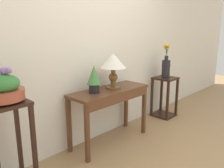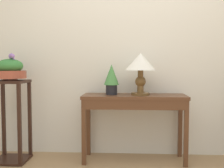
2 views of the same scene
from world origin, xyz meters
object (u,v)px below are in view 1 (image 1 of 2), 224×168
at_px(planter_bowl_wide_left, 2,88).
at_px(potted_plant_on_console, 94,78).
at_px(table_lamp, 113,64).
at_px(pedestal_stand_left, 9,151).
at_px(flower_vase_tall_right, 166,65).
at_px(console_table, 111,98).
at_px(pedestal_stand_right, 164,97).

bearing_deg(planter_bowl_wide_left, potted_plant_on_console, 5.73).
bearing_deg(table_lamp, pedestal_stand_left, -176.20).
distance_m(table_lamp, planter_bowl_wide_left, 1.42).
xyz_separation_m(potted_plant_on_console, flower_vase_tall_right, (1.60, -0.03, -0.02)).
bearing_deg(planter_bowl_wide_left, flower_vase_tall_right, 1.74).
height_order(table_lamp, planter_bowl_wide_left, table_lamp).
xyz_separation_m(console_table, table_lamp, (0.07, 0.02, 0.43)).
distance_m(pedestal_stand_left, flower_vase_tall_right, 2.73).
relative_size(console_table, planter_bowl_wide_left, 3.25).
xyz_separation_m(potted_plant_on_console, pedestal_stand_left, (-1.10, -0.11, -0.47)).
relative_size(planter_bowl_wide_left, pedestal_stand_right, 0.50).
bearing_deg(table_lamp, planter_bowl_wide_left, -176.18).
bearing_deg(console_table, pedestal_stand_left, -177.01).
distance_m(table_lamp, potted_plant_on_console, 0.35).
distance_m(table_lamp, pedestal_stand_right, 1.47).
height_order(potted_plant_on_console, planter_bowl_wide_left, planter_bowl_wide_left).
xyz_separation_m(console_table, planter_bowl_wide_left, (-1.35, -0.07, 0.39)).
xyz_separation_m(table_lamp, pedestal_stand_left, (-1.41, -0.09, -0.61)).
distance_m(potted_plant_on_console, pedestal_stand_right, 1.70).
relative_size(potted_plant_on_console, planter_bowl_wide_left, 0.96).
bearing_deg(pedestal_stand_right, potted_plant_on_console, 178.99).
bearing_deg(table_lamp, potted_plant_on_console, 177.23).
height_order(table_lamp, potted_plant_on_console, table_lamp).
bearing_deg(pedestal_stand_left, table_lamp, 3.80).
bearing_deg(flower_vase_tall_right, planter_bowl_wide_left, -178.26).
bearing_deg(console_table, pedestal_stand_right, 0.45).
relative_size(console_table, pedestal_stand_left, 1.26).
height_order(console_table, planter_bowl_wide_left, planter_bowl_wide_left).
relative_size(console_table, flower_vase_tall_right, 1.96).
bearing_deg(console_table, flower_vase_tall_right, 0.46).
xyz_separation_m(pedestal_stand_left, flower_vase_tall_right, (2.69, 0.08, 0.46)).
distance_m(console_table, pedestal_stand_right, 1.38).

